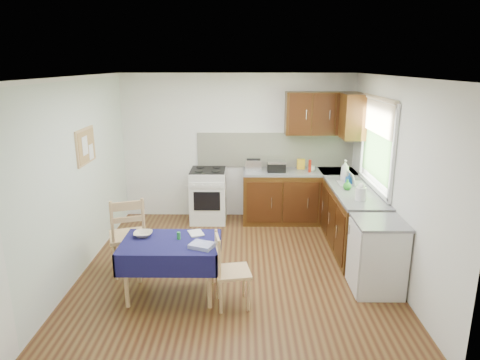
{
  "coord_description": "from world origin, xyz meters",
  "views": [
    {
      "loc": [
        0.12,
        -5.22,
        2.65
      ],
      "look_at": [
        0.06,
        0.27,
        1.15
      ],
      "focal_mm": 32.0,
      "sensor_mm": 36.0,
      "label": 1
    }
  ],
  "objects_px": {
    "dining_table": "(171,250)",
    "chair_far": "(128,233)",
    "toaster": "(253,165)",
    "dish_rack": "(351,183)",
    "sandwich_press": "(276,166)",
    "kettle": "(361,193)",
    "chair_near": "(229,268)"
  },
  "relations": [
    {
      "from": "dining_table",
      "to": "chair_far",
      "type": "distance_m",
      "value": 0.83
    },
    {
      "from": "dining_table",
      "to": "chair_far",
      "type": "relative_size",
      "value": 1.07
    },
    {
      "from": "dining_table",
      "to": "chair_far",
      "type": "bearing_deg",
      "value": 153.67
    },
    {
      "from": "toaster",
      "to": "dish_rack",
      "type": "relative_size",
      "value": 0.7
    },
    {
      "from": "sandwich_press",
      "to": "kettle",
      "type": "distance_m",
      "value": 1.86
    },
    {
      "from": "dining_table",
      "to": "chair_far",
      "type": "height_order",
      "value": "chair_far"
    },
    {
      "from": "dining_table",
      "to": "sandwich_press",
      "type": "relative_size",
      "value": 3.72
    },
    {
      "from": "toaster",
      "to": "sandwich_press",
      "type": "bearing_deg",
      "value": 7.96
    },
    {
      "from": "toaster",
      "to": "kettle",
      "type": "bearing_deg",
      "value": -33.7
    },
    {
      "from": "toaster",
      "to": "kettle",
      "type": "height_order",
      "value": "kettle"
    },
    {
      "from": "chair_near",
      "to": "sandwich_press",
      "type": "height_order",
      "value": "sandwich_press"
    },
    {
      "from": "toaster",
      "to": "kettle",
      "type": "xyz_separation_m",
      "value": [
        1.38,
        -1.62,
        0.01
      ]
    },
    {
      "from": "dining_table",
      "to": "chair_near",
      "type": "relative_size",
      "value": 1.31
    },
    {
      "from": "chair_near",
      "to": "dish_rack",
      "type": "distance_m",
      "value": 2.62
    },
    {
      "from": "chair_near",
      "to": "dish_rack",
      "type": "xyz_separation_m",
      "value": [
        1.77,
        1.86,
        0.47
      ]
    },
    {
      "from": "kettle",
      "to": "dining_table",
      "type": "bearing_deg",
      "value": -159.96
    },
    {
      "from": "chair_far",
      "to": "kettle",
      "type": "relative_size",
      "value": 4.4
    },
    {
      "from": "dining_table",
      "to": "chair_near",
      "type": "bearing_deg",
      "value": -4.73
    },
    {
      "from": "dining_table",
      "to": "sandwich_press",
      "type": "height_order",
      "value": "sandwich_press"
    },
    {
      "from": "chair_far",
      "to": "sandwich_press",
      "type": "height_order",
      "value": "sandwich_press"
    },
    {
      "from": "dining_table",
      "to": "toaster",
      "type": "xyz_separation_m",
      "value": [
        1.0,
        2.49,
        0.42
      ]
    },
    {
      "from": "chair_near",
      "to": "toaster",
      "type": "height_order",
      "value": "toaster"
    },
    {
      "from": "toaster",
      "to": "dish_rack",
      "type": "xyz_separation_m",
      "value": [
        1.45,
        -0.85,
        -0.07
      ]
    },
    {
      "from": "dining_table",
      "to": "chair_near",
      "type": "distance_m",
      "value": 0.72
    },
    {
      "from": "dish_rack",
      "to": "kettle",
      "type": "distance_m",
      "value": 0.78
    },
    {
      "from": "chair_far",
      "to": "sandwich_press",
      "type": "distance_m",
      "value": 2.81
    },
    {
      "from": "chair_near",
      "to": "kettle",
      "type": "relative_size",
      "value": 3.61
    },
    {
      "from": "toaster",
      "to": "chair_far",
      "type": "bearing_deg",
      "value": -114.23
    },
    {
      "from": "chair_far",
      "to": "kettle",
      "type": "distance_m",
      "value": 3.07
    },
    {
      "from": "chair_far",
      "to": "kettle",
      "type": "bearing_deg",
      "value": 168.0
    },
    {
      "from": "chair_near",
      "to": "kettle",
      "type": "bearing_deg",
      "value": -67.43
    },
    {
      "from": "chair_near",
      "to": "sandwich_press",
      "type": "xyz_separation_m",
      "value": [
        0.71,
        2.66,
        0.53
      ]
    }
  ]
}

